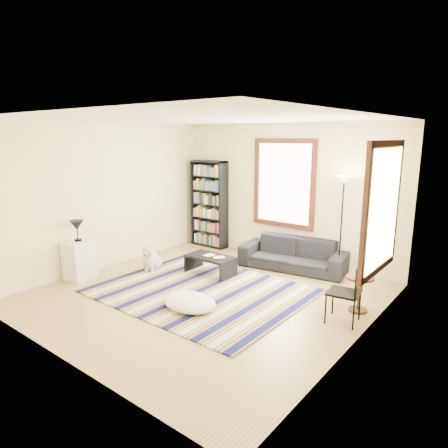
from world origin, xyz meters
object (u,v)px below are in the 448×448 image
Objects in this scene: floor_cushion at (190,302)px; white_cabinet at (80,260)px; dog at (152,258)px; side_table at (359,294)px; folding_chair at (344,293)px; bookshelf at (209,204)px; sofa at (293,254)px; floor_lamp at (341,228)px; coffee_table at (211,265)px.

white_cabinet is (-2.48, -0.25, 0.24)m from floor_cushion.
floor_cushion is 1.66× the size of dog.
side_table is 1.03× the size of dog.
bookshelf is at bearing 147.63° from folding_chair.
white_cabinet is (-2.80, -2.87, 0.05)m from sofa.
side_table is (1.70, -1.12, -0.03)m from sofa.
bookshelf is 1.08× the size of floor_lamp.
folding_chair is at bearing -7.48° from coffee_table.
dog is (-3.72, -0.17, -0.17)m from folding_chair.
floor_lamp is 4.77m from white_cabinet.
white_cabinet is 1.34× the size of dog.
dog is at bearing -152.40° from coffee_table.
floor_lamp is 2.16× the size of folding_chair.
sofa is 1.64m from coffee_table.
floor_lamp is (3.25, -0.17, -0.07)m from bookshelf.
dog is at bearing -170.12° from side_table.
floor_lamp is (0.89, 0.10, 0.63)m from sofa.
floor_cushion is 2.52m from side_table.
sofa is at bearing -6.50° from bookshelf.
side_table is 4.83m from white_cabinet.
floor_lamp reaches higher than white_cabinet.
sofa reaches higher than coffee_table.
side_table is (4.07, -1.39, -0.73)m from bookshelf.
coffee_table is at bearing 165.12° from folding_chair.
bookshelf reaches higher than sofa.
sofa is 2.04m from side_table.
floor_cushion is 3.08m from floor_lamp.
floor_cushion is at bearing -143.39° from side_table.
floor_lamp is at bearing 29.93° from white_cabinet.
folding_chair is at bearing -95.90° from side_table.
white_cabinet reaches higher than coffee_table.
sofa is 2.37× the size of folding_chair.
white_cabinet is 1.32m from dog.
floor_cushion is (2.05, -2.89, -0.89)m from bookshelf.
coffee_table is 1.15m from dog.
dog is at bearing -148.39° from sofa.
bookshelf reaches higher than floor_lamp.
sofa is 2.73m from dog.
folding_chair is (2.71, -0.36, 0.25)m from coffee_table.
side_table is (2.76, 0.13, 0.09)m from coffee_table.
side_table is at bearing 76.69° from folding_chair.
dog is at bearing -81.71° from bookshelf.
sofa is at bearing 36.78° from white_cabinet.
bookshelf is at bearing 164.49° from sofa.
floor_lamp is (1.20, 2.72, 0.82)m from floor_cushion.
coffee_table is 0.48× the size of floor_lamp.
folding_chair is (1.97, 1.02, 0.32)m from floor_cushion.
coffee_table is 2.39m from white_cabinet.
sofa is at bearing 49.68° from coffee_table.
floor_cushion is at bearing -113.83° from floor_lamp.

